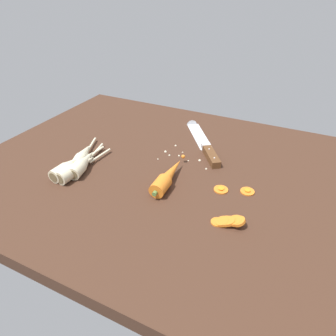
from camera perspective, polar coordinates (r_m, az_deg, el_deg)
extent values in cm
cube|color=#42281C|center=(90.97, 0.55, -1.23)|extent=(120.00, 90.00, 4.00)
cube|color=silver|center=(109.13, 5.75, 6.19)|extent=(15.22, 18.82, 0.50)
cone|color=silver|center=(118.88, 4.38, 8.61)|extent=(4.97, 4.74, 3.96)
cube|color=silver|center=(100.26, 7.22, 4.07)|extent=(3.55, 3.34, 2.20)
cube|color=brown|center=(94.91, 8.29, 2.19)|extent=(8.68, 10.57, 2.20)
sphere|color=silver|center=(96.66, 7.86, 3.59)|extent=(0.50, 0.50, 0.50)
sphere|color=silver|center=(92.08, 8.84, 1.90)|extent=(0.50, 0.50, 0.50)
cylinder|color=orange|center=(79.27, -1.44, -3.45)|extent=(4.42, 6.01, 4.20)
cone|color=orange|center=(84.51, 0.57, -0.86)|extent=(4.52, 14.19, 3.99)
sphere|color=orange|center=(92.02, 2.92, 2.19)|extent=(1.20, 1.20, 1.20)
cylinder|color=#5B7F3D|center=(76.74, -2.55, -4.88)|extent=(1.24, 1.04, 1.20)
cylinder|color=beige|center=(89.56, -17.06, -0.41)|extent=(4.94, 5.50, 4.00)
cone|color=beige|center=(94.35, -15.22, 1.73)|extent=(5.55, 9.06, 3.80)
cylinder|color=beige|center=(99.90, -13.45, 3.26)|extent=(2.67, 9.06, 0.70)
cylinder|color=brown|center=(87.90, -17.77, -1.24)|extent=(2.80, 0.90, 2.80)
cylinder|color=beige|center=(89.86, -19.92, -0.89)|extent=(4.22, 5.23, 4.00)
cone|color=beige|center=(93.73, -16.92, 1.21)|extent=(4.20, 9.14, 3.80)
cylinder|color=beige|center=(98.48, -14.02, 2.71)|extent=(1.14, 9.74, 0.70)
cylinder|color=brown|center=(88.57, -21.06, -1.68)|extent=(2.81, 0.43, 2.80)
cylinder|color=beige|center=(93.27, -16.60, 1.10)|extent=(5.41, 5.72, 4.00)
cone|color=beige|center=(98.36, -15.47, 3.05)|extent=(6.54, 8.93, 3.80)
cylinder|color=beige|center=(104.13, -14.36, 4.41)|extent=(3.91, 8.39, 0.70)
cylinder|color=brown|center=(91.48, -17.03, 0.34)|extent=(2.71, 1.32, 2.80)
cylinder|color=beige|center=(88.44, -18.84, -1.23)|extent=(4.39, 5.26, 4.00)
cone|color=beige|center=(92.14, -15.79, 0.82)|extent=(4.50, 9.08, 3.80)
cylinder|color=beige|center=(96.73, -12.85, 2.30)|extent=(1.47, 9.55, 0.70)
cylinder|color=brown|center=(87.21, -20.00, -2.02)|extent=(2.82, 0.53, 2.80)
cylinder|color=orange|center=(72.30, 9.39, -10.04)|extent=(3.07, 3.07, 0.70)
cylinder|color=orange|center=(72.13, 10.32, -10.02)|extent=(3.38, 3.32, 2.01)
cylinder|color=orange|center=(71.97, 10.97, -9.96)|extent=(3.41, 3.33, 1.78)
cylinder|color=orange|center=(71.76, 11.52, -9.92)|extent=(3.18, 3.09, 1.78)
cylinder|color=orange|center=(71.82, 12.65, -9.79)|extent=(3.47, 3.41, 2.08)
cylinder|color=orange|center=(71.48, 13.30, -9.88)|extent=(3.30, 3.24, 2.13)
cylinder|color=orange|center=(83.20, 14.93, -4.24)|extent=(3.77, 3.77, 0.70)
cylinder|color=orange|center=(83.04, 14.95, -4.09)|extent=(1.58, 1.58, 0.16)
cylinder|color=orange|center=(82.31, 10.08, -3.98)|extent=(3.88, 3.88, 0.70)
cylinder|color=orange|center=(82.15, 10.10, -3.83)|extent=(1.63, 1.63, 0.16)
sphere|color=beige|center=(94.55, -1.93, 1.80)|extent=(0.45, 0.45, 0.45)
sphere|color=beige|center=(98.28, 2.82, 3.10)|extent=(0.47, 0.47, 0.47)
sphere|color=beige|center=(90.40, 7.33, -0.03)|extent=(0.61, 0.61, 0.61)
sphere|color=beige|center=(96.48, 0.28, 2.58)|extent=(0.65, 0.65, 0.65)
sphere|color=beige|center=(96.28, 2.12, 2.49)|extent=(0.64, 0.64, 0.64)
sphere|color=beige|center=(93.89, 3.90, 1.49)|extent=(0.46, 0.46, 0.46)
sphere|color=beige|center=(102.14, 1.47, 4.43)|extent=(0.68, 0.68, 0.68)
sphere|color=beige|center=(94.17, 6.08, 1.63)|extent=(0.88, 0.88, 0.88)
sphere|color=beige|center=(98.41, -0.48, 3.31)|extent=(0.87, 0.87, 0.87)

